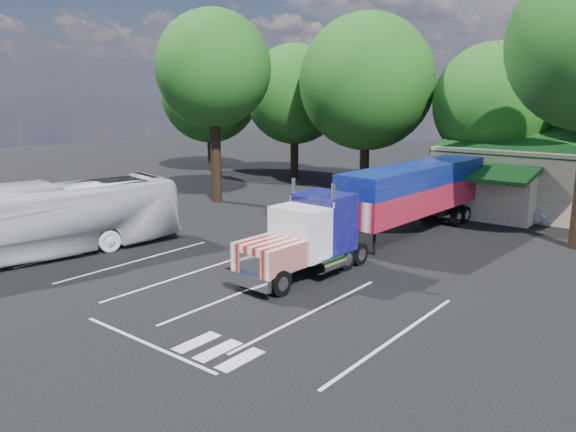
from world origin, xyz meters
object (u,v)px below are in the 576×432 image
Objects in this scene: silver_sedan at (516,209)px; woman at (335,239)px; semi_truck at (391,200)px; bicycle at (321,238)px; tour_bus at (47,220)px.

woman is at bearing 172.03° from silver_sedan.
semi_truck is 10.15× the size of woman.
bicycle is (-1.67, 1.25, -0.48)m from woman.
tour_bus reaches higher than woman.
woman is 13.05m from tour_bus.
semi_truck reaches higher than woman.
semi_truck reaches higher than silver_sedan.
woman is 1.11× the size of bicycle.
woman is at bearing -67.65° from bicycle.
tour_bus reaches higher than bicycle.
tour_bus is 3.08× the size of silver_sedan.
semi_truck is 11.30× the size of bicycle.
bicycle is at bearing 52.50° from woman.
silver_sedan is at bearing 66.72° from tour_bus.
silver_sedan is (3.79, 13.29, -0.26)m from woman.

